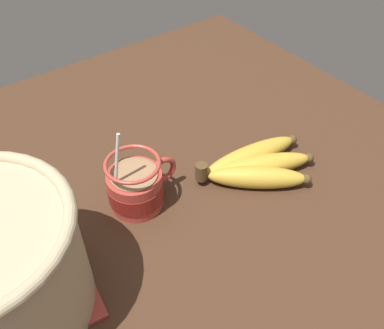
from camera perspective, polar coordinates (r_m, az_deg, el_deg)
table at (r=71.20cm, az=-1.54°, el=-3.85°), size 94.22×94.22×2.54cm
coffee_mug at (r=66.07cm, az=-7.46°, el=-3.02°), size 11.84×8.62×14.90cm
banana_bunch at (r=72.06cm, az=8.49°, el=-0.15°), size 20.39×13.99×4.22cm
napkin at (r=60.94cm, az=-20.53°, el=-17.52°), size 17.76×13.56×0.60cm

